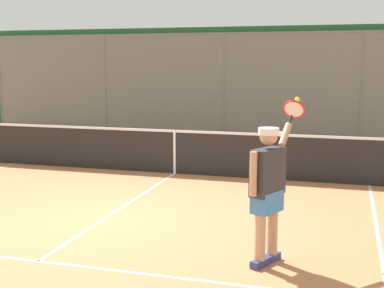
{
  "coord_description": "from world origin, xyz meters",
  "views": [
    {
      "loc": [
        -3.55,
        7.18,
        2.43
      ],
      "look_at": [
        -1.08,
        -1.26,
        1.05
      ],
      "focal_mm": 49.49,
      "sensor_mm": 36.0,
      "label": 1
    }
  ],
  "objects": [
    {
      "name": "fence_backdrop",
      "position": [
        0.0,
        -9.06,
        1.72
      ],
      "size": [
        18.73,
        1.37,
        3.46
      ],
      "color": "slate",
      "rests_on": "ground"
    },
    {
      "name": "tennis_player",
      "position": [
        -2.69,
        1.05,
        0.98
      ],
      "size": [
        0.56,
        1.37,
        1.96
      ],
      "rotation": [
        0.0,
        0.0,
        -2.01
      ],
      "color": "navy",
      "rests_on": "ground"
    },
    {
      "name": "ground_plane",
      "position": [
        0.0,
        0.0,
        0.0
      ],
      "size": [
        60.0,
        60.0,
        0.0
      ],
      "primitive_type": "plane",
      "color": "#C67A4C"
    },
    {
      "name": "court_line_markings",
      "position": [
        0.0,
        2.07,
        0.0
      ],
      "size": [
        8.16,
        9.79,
        0.01
      ],
      "color": "white",
      "rests_on": "ground"
    },
    {
      "name": "tennis_net",
      "position": [
        0.0,
        -3.59,
        0.49
      ],
      "size": [
        10.49,
        0.09,
        1.07
      ],
      "color": "#2D2D2D",
      "rests_on": "ground"
    }
  ]
}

